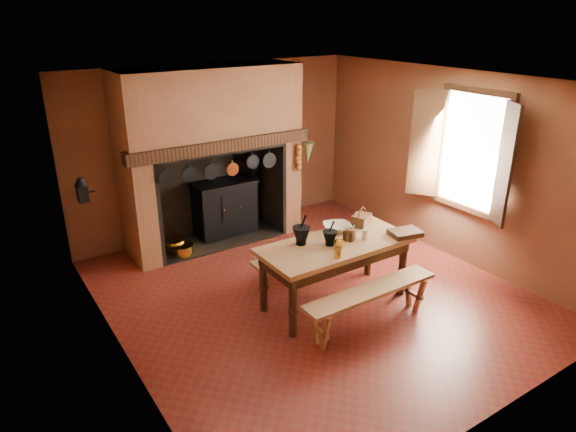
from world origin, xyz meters
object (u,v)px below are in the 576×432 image
object	(u,v)px
work_table	(336,252)
mixing_bowl	(337,227)
wicker_basket	(361,219)
iron_range	(225,207)
bench_front	(371,299)
coffee_grinder	(349,235)

from	to	relation	value
work_table	mixing_bowl	distance (m)	0.42
work_table	wicker_basket	bearing A→B (deg)	22.23
iron_range	work_table	xyz separation A→B (m)	(0.16, -2.77, 0.23)
mixing_bowl	work_table	bearing A→B (deg)	-130.05
iron_range	work_table	distance (m)	2.78
iron_range	work_table	size ratio (longest dim) A/B	0.81
work_table	bench_front	distance (m)	0.76
mixing_bowl	coffee_grinder	bearing A→B (deg)	-100.34
work_table	mixing_bowl	bearing A→B (deg)	49.95
iron_range	coffee_grinder	distance (m)	2.85
iron_range	mixing_bowl	world-z (taller)	iron_range
iron_range	bench_front	world-z (taller)	iron_range
mixing_bowl	wicker_basket	world-z (taller)	wicker_basket
work_table	coffee_grinder	size ratio (longest dim) A/B	10.57
work_table	bench_front	xyz separation A→B (m)	(0.00, -0.68, -0.33)
bench_front	coffee_grinder	world-z (taller)	coffee_grinder
bench_front	wicker_basket	distance (m)	1.26
iron_range	coffee_grinder	world-z (taller)	iron_range
iron_range	work_table	bearing A→B (deg)	-86.70
bench_front	coffee_grinder	distance (m)	0.86
bench_front	iron_range	bearing A→B (deg)	92.65
iron_range	bench_front	size ratio (longest dim) A/B	0.88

